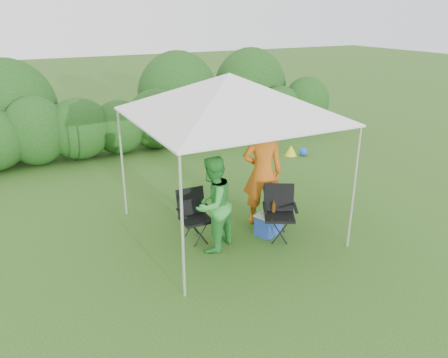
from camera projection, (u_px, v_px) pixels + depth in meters
name	position (u px, v px, depth m)	size (l,w,h in m)	color
ground	(242.00, 241.00, 7.65)	(70.00, 70.00, 0.00)	#36621F
hedge	(139.00, 122.00, 12.34)	(13.38, 1.53, 1.80)	#1F4E18
canopy	(229.00, 96.00, 7.18)	(3.10, 3.10, 2.83)	silver
chair_right	(279.00, 208.00, 7.64)	(0.72, 0.71, 0.94)	black
chair_left	(194.00, 212.00, 7.56)	(0.57, 0.52, 0.90)	black
man	(262.00, 173.00, 7.96)	(0.74, 0.48, 2.02)	#D76018
woman	(213.00, 204.00, 7.12)	(0.79, 0.62, 1.63)	green
cooler	(269.00, 224.00, 7.83)	(0.56, 0.49, 0.40)	#2443A8
bottle	(273.00, 207.00, 7.70)	(0.07, 0.07, 0.26)	#592D0C
lawn_toy	(294.00, 151.00, 12.12)	(0.57, 0.47, 0.28)	yellow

